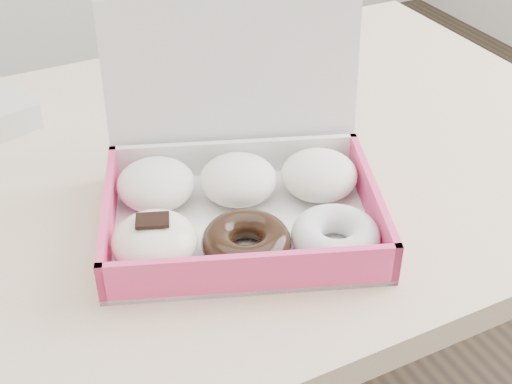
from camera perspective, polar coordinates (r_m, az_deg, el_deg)
name	(u,v)px	position (r m, az deg, el deg)	size (l,w,h in m)	color
table	(214,205)	(1.05, -3.34, -1.01)	(1.20, 0.80, 0.75)	tan
donut_box	(238,194)	(0.87, -1.46, -0.16)	(0.40, 0.37, 0.24)	white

